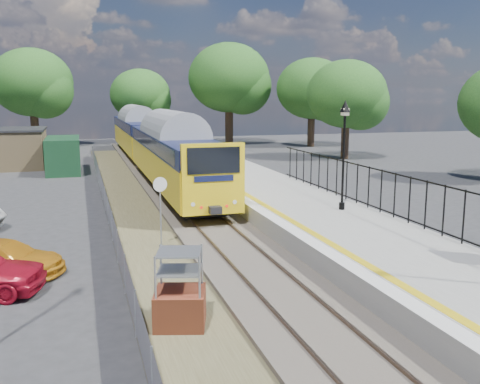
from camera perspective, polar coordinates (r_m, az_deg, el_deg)
name	(u,v)px	position (r m, az deg, el deg)	size (l,w,h in m)	color
ground	(273,291)	(16.07, 3.58, -10.44)	(120.00, 120.00, 0.00)	#2D2D30
track_bed	(192,218)	(24.87, -5.19, -2.78)	(5.90, 80.00, 0.29)	#473F38
platform	(299,212)	(24.59, 6.33, -2.10)	(5.00, 70.00, 0.90)	gray
platform_edge	(257,205)	(23.77, 1.77, -1.34)	(0.90, 70.00, 0.01)	silver
victorian_lamp_north	(344,129)	(22.74, 11.08, 6.58)	(0.44, 0.44, 4.60)	black
palisade_fence	(422,203)	(20.50, 18.82, -1.10)	(0.12, 26.00, 2.00)	black
wire_fence	(106,202)	(26.60, -14.11, -1.08)	(0.06, 52.00, 1.20)	#999EA3
outbuilding	(5,150)	(45.84, -23.77, 4.15)	(10.80, 10.10, 3.12)	tan
tree_line	(145,87)	(56.49, -10.11, 11.00)	(56.80, 43.80, 11.88)	#332319
train	(150,139)	(42.26, -9.54, 5.55)	(2.82, 40.83, 3.51)	yellow
brick_plinth	(180,290)	(13.44, -6.44, -10.38)	(1.51, 1.51, 1.98)	#964326
speed_sign	(160,200)	(20.07, -8.50, -0.89)	(0.54, 0.16, 2.72)	#999EA3
car_yellow	(4,258)	(18.77, -23.84, -6.46)	(1.57, 3.85, 1.12)	#C37D17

